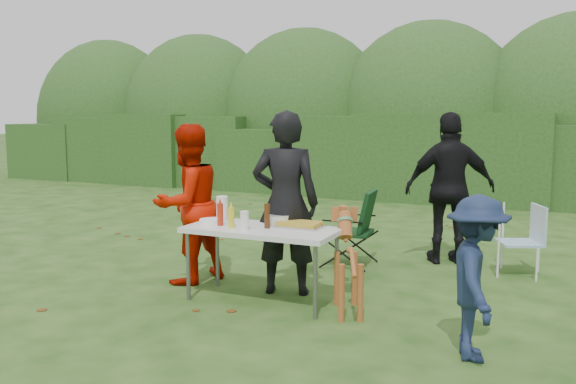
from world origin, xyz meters
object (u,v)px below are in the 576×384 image
at_px(lawn_chair, 520,240).
at_px(mustard_bottle, 231,218).
at_px(person_cook, 286,203).
at_px(beer_bottle, 267,216).
at_px(dog, 348,265).
at_px(camping_chair, 349,227).
at_px(person_black_puffy, 450,188).
at_px(child, 477,278).
at_px(person_red_jacket, 188,204).
at_px(ketchup_bottle, 220,215).
at_px(folding_table, 262,233).
at_px(paper_towel_roll, 222,209).

distance_m(lawn_chair, mustard_bottle, 3.39).
xyz_separation_m(person_cook, beer_bottle, (-0.04, -0.35, -0.08)).
height_order(dog, camping_chair, camping_chair).
height_order(person_black_puffy, beer_bottle, person_black_puffy).
bearing_deg(person_cook, child, 138.31).
bearing_deg(beer_bottle, person_cook, 84.31).
height_order(person_red_jacket, child, person_red_jacket).
relative_size(person_red_jacket, person_black_puffy, 0.93).
xyz_separation_m(lawn_chair, beer_bottle, (-2.18, -2.10, 0.45)).
bearing_deg(person_red_jacket, ketchup_bottle, 77.93).
xyz_separation_m(folding_table, beer_bottle, (0.06, -0.01, 0.17)).
xyz_separation_m(dog, lawn_chair, (1.35, 2.09, -0.05)).
bearing_deg(lawn_chair, beer_bottle, 20.00).
bearing_deg(child, beer_bottle, 59.59).
bearing_deg(ketchup_bottle, dog, 3.23).
bearing_deg(dog, lawn_chair, -57.46).
bearing_deg(camping_chair, paper_towel_roll, 56.29).
height_order(person_cook, camping_chair, person_cook).
height_order(person_cook, ketchup_bottle, person_cook).
bearing_deg(mustard_bottle, ketchup_bottle, 160.50).
bearing_deg(dog, person_black_puffy, -36.97).
bearing_deg(paper_towel_roll, lawn_chair, 34.93).
xyz_separation_m(camping_chair, beer_bottle, (-0.27, -1.70, 0.39)).
bearing_deg(folding_table, dog, 0.07).
xyz_separation_m(folding_table, ketchup_bottle, (-0.43, -0.07, 0.16)).
height_order(person_cook, lawn_chair, person_cook).
height_order(folding_table, person_red_jacket, person_red_jacket).
height_order(person_red_jacket, camping_chair, person_red_jacket).
relative_size(dog, beer_bottle, 3.99).
xyz_separation_m(folding_table, person_cook, (0.10, 0.34, 0.25)).
bearing_deg(mustard_bottle, dog, 6.40).
xyz_separation_m(lawn_chair, mustard_bottle, (-2.52, -2.22, 0.43)).
relative_size(person_black_puffy, ketchup_bottle, 8.48).
relative_size(mustard_bottle, ketchup_bottle, 0.91).
bearing_deg(lawn_chair, camping_chair, -12.02).
relative_size(person_cook, paper_towel_roll, 7.24).
distance_m(ketchup_bottle, paper_towel_roll, 0.25).
bearing_deg(camping_chair, child, 123.62).
bearing_deg(person_red_jacket, lawn_chair, 136.82).
distance_m(child, ketchup_bottle, 2.60).
bearing_deg(paper_towel_roll, dog, -5.99).
bearing_deg(beer_bottle, child, -15.86).
height_order(person_black_puffy, lawn_chair, person_black_puffy).
xyz_separation_m(child, mustard_bottle, (-2.38, 0.46, 0.21)).
bearing_deg(mustard_bottle, person_black_puffy, 55.81).
bearing_deg(ketchup_bottle, child, -11.50).
bearing_deg(ketchup_bottle, person_cook, 38.59).
relative_size(camping_chair, beer_bottle, 3.92).
bearing_deg(dog, person_cook, 42.12).
relative_size(person_red_jacket, beer_bottle, 7.23).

